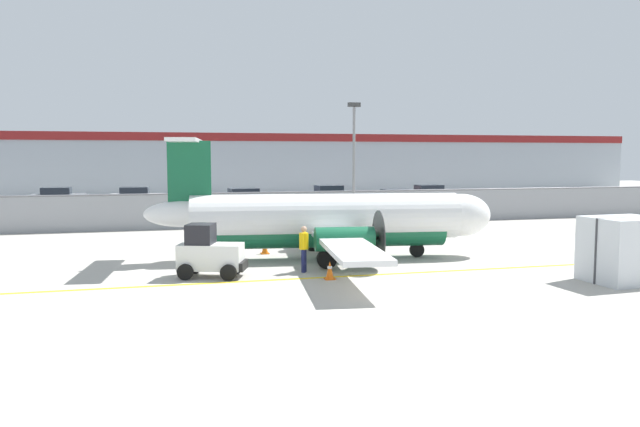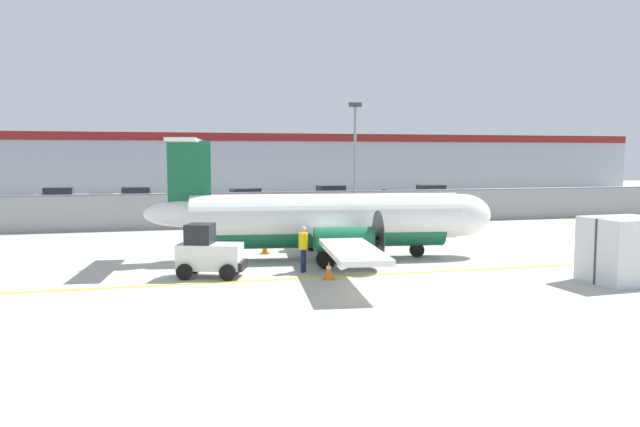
# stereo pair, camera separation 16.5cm
# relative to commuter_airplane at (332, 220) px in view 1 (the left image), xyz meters

# --- Properties ---
(ground_plane) EXTENTS (140.00, 140.00, 0.01)m
(ground_plane) POSITION_rel_commuter_airplane_xyz_m (0.99, -3.73, -1.60)
(ground_plane) COLOR #ADA89E
(perimeter_fence) EXTENTS (98.00, 0.10, 2.10)m
(perimeter_fence) POSITION_rel_commuter_airplane_xyz_m (0.99, 12.27, -0.49)
(perimeter_fence) COLOR gray
(perimeter_fence) RESTS_ON ground
(parking_lot_strip) EXTENTS (98.00, 17.00, 0.12)m
(parking_lot_strip) POSITION_rel_commuter_airplane_xyz_m (0.99, 23.77, -1.54)
(parking_lot_strip) COLOR #38383A
(parking_lot_strip) RESTS_ON ground
(background_building) EXTENTS (91.00, 8.10, 6.50)m
(background_building) POSITION_rel_commuter_airplane_xyz_m (0.99, 42.26, 1.66)
(background_building) COLOR #A8B2BC
(background_building) RESTS_ON ground
(commuter_airplane) EXTENTS (14.42, 16.08, 4.92)m
(commuter_airplane) POSITION_rel_commuter_airplane_xyz_m (0.00, 0.00, 0.00)
(commuter_airplane) COLOR white
(commuter_airplane) RESTS_ON ground
(baggage_tug) EXTENTS (2.56, 1.97, 1.88)m
(baggage_tug) POSITION_rel_commuter_airplane_xyz_m (-5.23, -2.61, -0.75)
(baggage_tug) COLOR silver
(baggage_tug) RESTS_ON ground
(ground_crew_worker) EXTENTS (0.45, 0.53, 1.70)m
(ground_crew_worker) POSITION_rel_commuter_airplane_xyz_m (-1.80, -2.56, -0.65)
(ground_crew_worker) COLOR #191E4C
(ground_crew_worker) RESTS_ON ground
(cargo_container) EXTENTS (2.52, 2.14, 2.20)m
(cargo_container) POSITION_rel_commuter_airplane_xyz_m (8.27, -7.03, -0.50)
(cargo_container) COLOR silver
(cargo_container) RESTS_ON ground
(traffic_cone_near_left) EXTENTS (0.36, 0.36, 0.64)m
(traffic_cone_near_left) POSITION_rel_commuter_airplane_xyz_m (-2.48, 2.02, -1.29)
(traffic_cone_near_left) COLOR orange
(traffic_cone_near_left) RESTS_ON ground
(traffic_cone_near_right) EXTENTS (0.36, 0.36, 0.64)m
(traffic_cone_near_right) POSITION_rel_commuter_airplane_xyz_m (-1.25, -4.09, -1.29)
(traffic_cone_near_right) COLOR orange
(traffic_cone_near_right) RESTS_ON ground
(parked_car_0) EXTENTS (4.21, 2.01, 1.58)m
(parked_car_0) POSITION_rel_commuter_airplane_xyz_m (-14.72, 29.37, -0.71)
(parked_car_0) COLOR slate
(parked_car_0) RESTS_ON parking_lot_strip
(parked_car_1) EXTENTS (4.33, 2.29, 1.58)m
(parked_car_1) POSITION_rel_commuter_airplane_xyz_m (-8.61, 28.29, -0.71)
(parked_car_1) COLOR silver
(parked_car_1) RESTS_ON parking_lot_strip
(parked_car_2) EXTENTS (4.32, 2.27, 1.58)m
(parked_car_2) POSITION_rel_commuter_airplane_xyz_m (-4.86, 20.27, -0.71)
(parked_car_2) COLOR gray
(parked_car_2) RESTS_ON parking_lot_strip
(parked_car_3) EXTENTS (4.38, 2.42, 1.58)m
(parked_car_3) POSITION_rel_commuter_airplane_xyz_m (-0.29, 24.17, -0.71)
(parked_car_3) COLOR silver
(parked_car_3) RESTS_ON parking_lot_strip
(parked_car_4) EXTENTS (4.37, 2.39, 1.58)m
(parked_car_4) POSITION_rel_commuter_airplane_xyz_m (3.68, 17.84, -0.71)
(parked_car_4) COLOR black
(parked_car_4) RESTS_ON parking_lot_strip
(parked_car_5) EXTENTS (4.34, 2.30, 1.58)m
(parked_car_5) POSITION_rel_commuter_airplane_xyz_m (7.46, 27.06, -0.71)
(parked_car_5) COLOR navy
(parked_car_5) RESTS_ON parking_lot_strip
(parked_car_6) EXTENTS (4.33, 2.27, 1.58)m
(parked_car_6) POSITION_rel_commuter_airplane_xyz_m (10.64, 19.71, -0.71)
(parked_car_6) COLOR #19662D
(parked_car_6) RESTS_ON parking_lot_strip
(parked_car_7) EXTENTS (4.21, 2.01, 1.58)m
(parked_car_7) POSITION_rel_commuter_airplane_xyz_m (15.91, 25.60, -0.71)
(parked_car_7) COLOR red
(parked_car_7) RESTS_ON parking_lot_strip
(apron_light_pole) EXTENTS (0.70, 0.30, 7.27)m
(apron_light_pole) POSITION_rel_commuter_airplane_xyz_m (4.05, 9.77, 2.70)
(apron_light_pole) COLOR slate
(apron_light_pole) RESTS_ON ground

